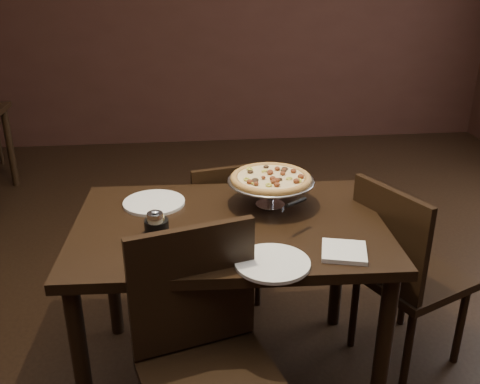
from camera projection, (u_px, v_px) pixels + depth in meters
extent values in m
cube|color=black|center=(238.00, 361.00, 2.60)|extent=(6.00, 7.00, 0.02)
cube|color=black|center=(201.00, 4.00, 5.25)|extent=(6.00, 0.02, 2.80)
cube|color=black|center=(229.00, 227.00, 2.20)|extent=(1.30, 0.90, 0.04)
cylinder|color=black|center=(82.00, 370.00, 1.99)|extent=(0.06, 0.06, 0.75)
cylinder|color=black|center=(382.00, 356.00, 2.06)|extent=(0.06, 0.06, 0.75)
cylinder|color=black|center=(111.00, 269.00, 2.65)|extent=(0.06, 0.06, 0.75)
cylinder|color=black|center=(338.00, 261.00, 2.72)|extent=(0.06, 0.06, 0.75)
cylinder|color=black|center=(10.00, 148.00, 4.50)|extent=(0.06, 0.06, 0.68)
cylinder|color=silver|center=(270.00, 205.00, 2.34)|extent=(0.13, 0.13, 0.01)
cylinder|color=silver|center=(270.00, 193.00, 2.32)|extent=(0.03, 0.03, 0.10)
cylinder|color=silver|center=(271.00, 182.00, 2.30)|extent=(0.09, 0.09, 0.01)
cylinder|color=#95969A|center=(271.00, 181.00, 2.30)|extent=(0.37, 0.37, 0.01)
torus|color=#95969A|center=(271.00, 181.00, 2.30)|extent=(0.38, 0.38, 0.01)
cylinder|color=#9F692F|center=(271.00, 179.00, 2.30)|extent=(0.34, 0.34, 0.01)
torus|color=#9F692F|center=(271.00, 178.00, 2.30)|extent=(0.35, 0.35, 0.03)
cylinder|color=#D9B977|center=(271.00, 177.00, 2.29)|extent=(0.29, 0.29, 0.01)
cylinder|color=beige|center=(156.00, 226.00, 2.07)|extent=(0.06, 0.06, 0.08)
cylinder|color=silver|center=(155.00, 215.00, 2.05)|extent=(0.06, 0.06, 0.02)
ellipsoid|color=silver|center=(155.00, 212.00, 2.05)|extent=(0.03, 0.03, 0.01)
cylinder|color=maroon|center=(206.00, 241.00, 1.97)|extent=(0.05, 0.05, 0.07)
cylinder|color=silver|center=(205.00, 231.00, 1.96)|extent=(0.06, 0.06, 0.02)
ellipsoid|color=silver|center=(205.00, 227.00, 1.95)|extent=(0.03, 0.03, 0.01)
cylinder|color=black|center=(157.00, 227.00, 2.09)|extent=(0.09, 0.09, 0.06)
cube|color=tan|center=(152.00, 224.00, 2.09)|extent=(0.04, 0.03, 0.06)
cube|color=tan|center=(160.00, 224.00, 2.09)|extent=(0.04, 0.03, 0.06)
cube|color=white|center=(344.00, 252.00, 1.95)|extent=(0.20, 0.20, 0.02)
cylinder|color=white|center=(154.00, 203.00, 2.36)|extent=(0.27, 0.27, 0.01)
cylinder|color=white|center=(272.00, 263.00, 1.88)|extent=(0.27, 0.27, 0.01)
cone|color=silver|center=(296.00, 203.00, 2.08)|extent=(0.14, 0.14, 0.00)
cylinder|color=black|center=(296.00, 202.00, 2.07)|extent=(0.09, 0.08, 0.02)
cube|color=black|center=(221.00, 232.00, 2.95)|extent=(0.48, 0.48, 0.04)
cube|color=black|center=(231.00, 206.00, 2.70)|extent=(0.39, 0.11, 0.42)
cylinder|color=black|center=(239.00, 248.00, 3.22)|extent=(0.03, 0.03, 0.39)
cylinder|color=black|center=(187.00, 256.00, 3.12)|extent=(0.03, 0.03, 0.39)
cylinder|color=black|center=(258.00, 275.00, 2.94)|extent=(0.03, 0.03, 0.39)
cylinder|color=black|center=(202.00, 285.00, 2.84)|extent=(0.03, 0.03, 0.39)
cube|color=black|center=(193.00, 288.00, 1.86)|extent=(0.44, 0.16, 0.47)
cube|color=black|center=(412.00, 277.00, 2.47)|extent=(0.57, 0.57, 0.04)
cube|color=black|center=(388.00, 238.00, 2.28)|extent=(0.20, 0.40, 0.45)
cylinder|color=black|center=(460.00, 326.00, 2.50)|extent=(0.04, 0.04, 0.42)
cylinder|color=black|center=(405.00, 290.00, 2.78)|extent=(0.04, 0.04, 0.42)
cylinder|color=black|center=(408.00, 351.00, 2.34)|extent=(0.04, 0.04, 0.42)
cylinder|color=black|center=(354.00, 310.00, 2.61)|extent=(0.04, 0.04, 0.42)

